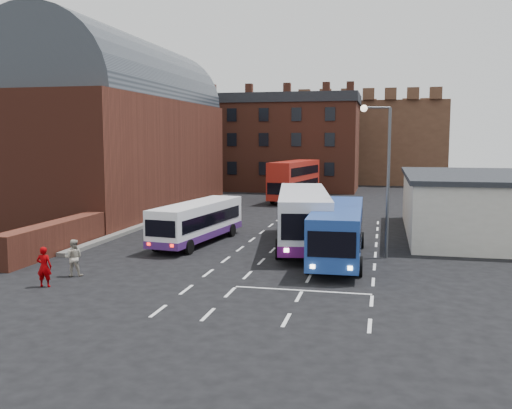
% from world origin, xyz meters
% --- Properties ---
extents(ground, '(180.00, 180.00, 0.00)m').
position_xyz_m(ground, '(0.00, 0.00, 0.00)').
color(ground, black).
extents(railway_station, '(12.00, 28.00, 16.00)m').
position_xyz_m(railway_station, '(-15.50, 21.00, 7.64)').
color(railway_station, '#602B1E').
rests_on(railway_station, ground).
extents(forecourt_wall, '(1.20, 10.00, 1.80)m').
position_xyz_m(forecourt_wall, '(-10.20, 2.00, 0.90)').
color(forecourt_wall, '#602B1E').
rests_on(forecourt_wall, ground).
extents(cream_building, '(10.40, 16.40, 4.25)m').
position_xyz_m(cream_building, '(15.00, 14.00, 2.16)').
color(cream_building, beige).
rests_on(cream_building, ground).
extents(brick_terrace, '(22.00, 10.00, 11.00)m').
position_xyz_m(brick_terrace, '(-6.00, 46.00, 5.50)').
color(brick_terrace, brown).
rests_on(brick_terrace, ground).
extents(castle_keep, '(22.00, 22.00, 12.00)m').
position_xyz_m(castle_keep, '(6.00, 66.00, 6.00)').
color(castle_keep, brown).
rests_on(castle_keep, ground).
extents(bus_white_outbound, '(3.38, 9.69, 2.59)m').
position_xyz_m(bus_white_outbound, '(-3.07, 6.86, 1.53)').
color(bus_white_outbound, white).
rests_on(bus_white_outbound, ground).
extents(bus_white_inbound, '(4.79, 12.81, 3.41)m').
position_xyz_m(bus_white_inbound, '(3.57, 7.35, 2.02)').
color(bus_white_inbound, silver).
rests_on(bus_white_inbound, ground).
extents(bus_blue, '(2.97, 10.94, 2.97)m').
position_xyz_m(bus_blue, '(6.00, 3.60, 1.75)').
color(bus_blue, navy).
rests_on(bus_blue, ground).
extents(bus_red_double, '(4.13, 10.87, 4.25)m').
position_xyz_m(bus_red_double, '(-0.89, 32.63, 2.26)').
color(bus_red_double, '#AC2016').
rests_on(bus_red_double, ground).
extents(street_lamp, '(1.65, 0.71, 8.42)m').
position_xyz_m(street_lamp, '(8.32, 4.76, 5.08)').
color(street_lamp, '#505153').
rests_on(street_lamp, ground).
extents(pedestrian_red, '(0.73, 0.55, 1.83)m').
position_xyz_m(pedestrian_red, '(-6.37, -4.90, 0.91)').
color(pedestrian_red, '#8B0002').
rests_on(pedestrian_red, ground).
extents(pedestrian_beige, '(1.02, 0.89, 1.79)m').
position_xyz_m(pedestrian_beige, '(-6.16, -2.77, 0.90)').
color(pedestrian_beige, '#ADA391').
rests_on(pedestrian_beige, ground).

